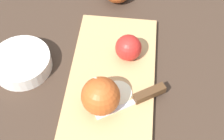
{
  "coord_description": "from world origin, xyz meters",
  "views": [
    {
      "loc": [
        0.42,
        0.12,
        0.64
      ],
      "look_at": [
        0.0,
        0.0,
        0.04
      ],
      "focal_mm": 50.0,
      "sensor_mm": 36.0,
      "label": 1
    }
  ],
  "objects": [
    {
      "name": "bowl",
      "position": [
        0.03,
        -0.23,
        0.02
      ],
      "size": [
        0.15,
        0.15,
        0.04
      ],
      "color": "silver",
      "rests_on": "ground_plane"
    },
    {
      "name": "knife",
      "position": [
        0.04,
        0.09,
        0.02
      ],
      "size": [
        0.13,
        0.14,
        0.02
      ],
      "rotation": [
        0.0,
        0.0,
        -0.84
      ],
      "color": "silver",
      "rests_on": "cutting_board"
    },
    {
      "name": "apple_slice",
      "position": [
        0.05,
        0.03,
        0.02
      ],
      "size": [
        0.07,
        0.07,
        0.0
      ],
      "color": "beige",
      "rests_on": "cutting_board"
    },
    {
      "name": "apple_half_right",
      "position": [
        0.09,
        -0.0,
        0.06
      ],
      "size": [
        0.09,
        0.09,
        0.09
      ],
      "rotation": [
        0.0,
        0.0,
        2.4
      ],
      "color": "#AD4C1E",
      "rests_on": "cutting_board"
    },
    {
      "name": "ground_plane",
      "position": [
        0.0,
        0.0,
        0.0
      ],
      "size": [
        4.0,
        4.0,
        0.0
      ],
      "primitive_type": "plane",
      "color": "#38281E"
    },
    {
      "name": "apple_half_left",
      "position": [
        -0.07,
        0.02,
        0.05
      ],
      "size": [
        0.07,
        0.07,
        0.07
      ],
      "rotation": [
        0.0,
        0.0,
        2.79
      ],
      "color": "red",
      "rests_on": "cutting_board"
    },
    {
      "name": "cutting_board",
      "position": [
        0.0,
        0.0,
        0.01
      ],
      "size": [
        0.42,
        0.27,
        0.02
      ],
      "color": "tan",
      "rests_on": "ground_plane"
    }
  ]
}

